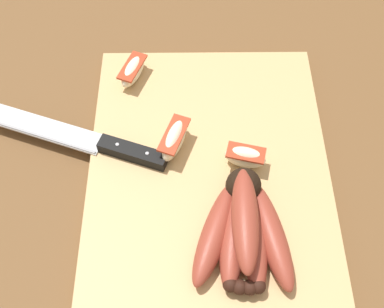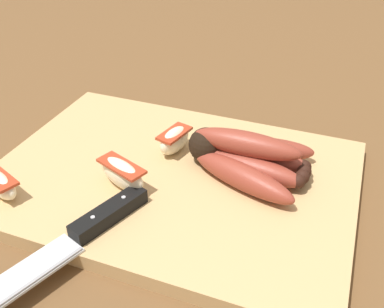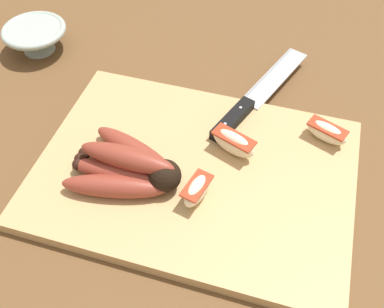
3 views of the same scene
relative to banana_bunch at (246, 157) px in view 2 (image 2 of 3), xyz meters
name	(u,v)px [view 2 (image 2 of 3)]	position (x,y,z in m)	size (l,w,h in m)	color
ground_plane	(167,174)	(-0.10, -0.02, -0.04)	(6.00, 6.00, 0.00)	brown
cutting_board	(173,179)	(-0.09, -0.04, -0.03)	(0.47, 0.34, 0.02)	tan
banana_bunch	(246,157)	(0.00, 0.00, 0.00)	(0.16, 0.14, 0.06)	black
chefs_knife	(75,238)	(-0.14, -0.19, -0.01)	(0.12, 0.27, 0.02)	silver
apple_wedge_near	(173,139)	(-0.11, 0.01, 0.00)	(0.04, 0.06, 0.04)	#F4E5C1
apple_wedge_far	(122,174)	(-0.13, -0.09, 0.00)	(0.08, 0.05, 0.04)	#F4E5C1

